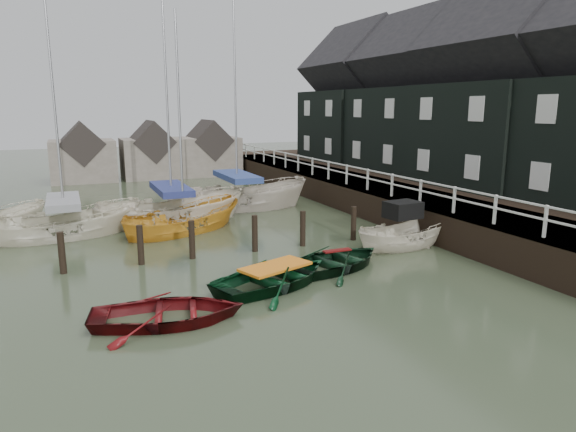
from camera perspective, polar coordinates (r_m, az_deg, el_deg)
name	(u,v)px	position (r m, az deg, el deg)	size (l,w,h in m)	color
ground	(251,279)	(16.51, -4.09, -7.01)	(120.00, 120.00, 0.00)	#313B25
pier	(351,192)	(29.11, 7.05, 2.70)	(3.04, 32.00, 2.70)	black
land_strip	(430,197)	(32.34, 15.50, 2.01)	(14.00, 38.00, 1.50)	black
quay_houses	(451,101)	(30.86, 17.68, 12.03)	(6.52, 28.14, 10.01)	black
mooring_pilings	(194,245)	(18.84, -10.35, -3.18)	(13.72, 0.22, 1.80)	black
far_sheds	(150,153)	(41.34, -15.12, 6.72)	(14.00, 4.08, 4.39)	#665B51
rowboat_red	(169,322)	(13.70, -13.10, -11.42)	(2.75, 3.86, 0.80)	#560C0E
rowboat_green	(276,286)	(15.89, -1.40, -7.76)	(3.00, 4.20, 0.87)	black
rowboat_dkgreen	(337,268)	(17.64, 5.44, -5.78)	(2.84, 3.97, 0.82)	black
motorboat	(404,244)	(20.66, 12.78, -3.10)	(4.53, 2.07, 2.62)	beige
sailboat_a	(66,235)	(23.76, -23.41, -1.91)	(6.75, 3.36, 11.86)	beige
sailboat_b	(173,221)	(24.95, -12.69, -0.58)	(7.23, 3.04, 12.87)	silver
sailboat_c	(184,230)	(23.23, -11.45, -1.57)	(6.44, 4.54, 10.47)	orange
sailboat_d	(238,207)	(27.96, -5.63, 1.00)	(8.01, 4.24, 12.32)	beige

